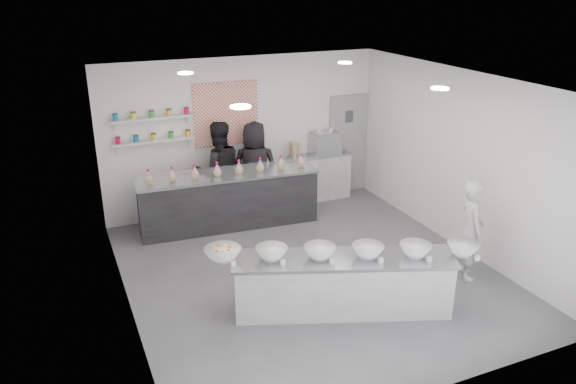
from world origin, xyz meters
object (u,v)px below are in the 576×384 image
(espresso_machine, at_px, (325,144))
(staff_right, at_px, (255,169))
(espresso_ledge, at_px, (319,177))
(staff_left, at_px, (219,171))
(back_bar, at_px, (229,201))
(prep_counter, at_px, (343,284))
(woman_prep, at_px, (471,229))

(espresso_machine, height_order, staff_right, staff_right)
(espresso_ledge, bearing_deg, staff_left, -175.34)
(back_bar, distance_m, staff_right, 0.90)
(staff_right, bearing_deg, staff_left, 19.63)
(prep_counter, relative_size, espresso_ledge, 2.33)
(espresso_ledge, xyz_separation_m, staff_right, (-1.48, -0.18, 0.43))
(woman_prep, relative_size, staff_left, 0.83)
(prep_counter, distance_m, espresso_machine, 4.34)
(back_bar, relative_size, espresso_ledge, 2.54)
(staff_left, bearing_deg, espresso_machine, -172.35)
(prep_counter, bearing_deg, staff_left, 120.10)
(woman_prep, bearing_deg, espresso_machine, 28.53)
(prep_counter, relative_size, espresso_machine, 5.19)
(prep_counter, relative_size, back_bar, 0.92)
(espresso_ledge, distance_m, espresso_machine, 0.71)
(espresso_ledge, height_order, staff_right, staff_right)
(back_bar, height_order, woman_prep, woman_prep)
(espresso_ledge, bearing_deg, espresso_machine, 0.00)
(espresso_machine, relative_size, woman_prep, 0.37)
(prep_counter, relative_size, woman_prep, 1.91)
(back_bar, xyz_separation_m, espresso_ledge, (2.16, 0.62, -0.03))
(prep_counter, distance_m, staff_left, 3.83)
(prep_counter, xyz_separation_m, staff_right, (0.11, 3.74, 0.50))
(espresso_machine, bearing_deg, staff_right, -173.55)
(woman_prep, height_order, staff_left, staff_left)
(espresso_machine, bearing_deg, staff_left, -175.56)
(woman_prep, bearing_deg, staff_right, 50.80)
(prep_counter, height_order, back_bar, back_bar)
(back_bar, xyz_separation_m, espresso_machine, (2.27, 0.62, 0.67))
(espresso_ledge, distance_m, woman_prep, 3.90)
(back_bar, bearing_deg, staff_right, 37.78)
(back_bar, height_order, staff_left, staff_left)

